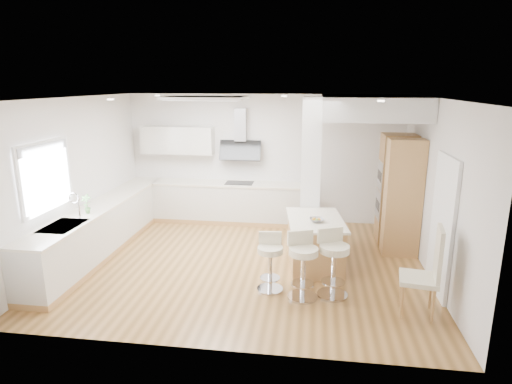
% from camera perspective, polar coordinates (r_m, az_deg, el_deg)
% --- Properties ---
extents(ground, '(6.00, 6.00, 0.00)m').
position_cam_1_polar(ground, '(7.50, -1.29, -9.46)').
color(ground, olive).
rests_on(ground, ground).
extents(ceiling, '(6.00, 5.00, 0.02)m').
position_cam_1_polar(ceiling, '(7.50, -1.29, -9.46)').
color(ceiling, silver).
rests_on(ceiling, ground).
extents(wall_back, '(6.00, 0.04, 2.80)m').
position_cam_1_polar(wall_back, '(9.48, 1.06, 4.46)').
color(wall_back, silver).
rests_on(wall_back, ground).
extents(wall_left, '(0.04, 5.00, 2.80)m').
position_cam_1_polar(wall_left, '(8.08, -22.85, 1.59)').
color(wall_left, silver).
rests_on(wall_left, ground).
extents(wall_right, '(0.04, 5.00, 2.80)m').
position_cam_1_polar(wall_right, '(7.22, 22.86, 0.17)').
color(wall_right, silver).
rests_on(wall_right, ground).
extents(skylight, '(4.10, 2.10, 0.06)m').
position_cam_1_polar(skylight, '(7.62, -6.70, 12.31)').
color(skylight, white).
rests_on(skylight, ground).
extents(window_left, '(0.06, 1.28, 1.07)m').
position_cam_1_polar(window_left, '(7.26, -26.31, 2.25)').
color(window_left, white).
rests_on(window_left, ground).
extents(doorway_right, '(0.05, 1.00, 2.10)m').
position_cam_1_polar(doorway_right, '(6.77, 23.58, -4.35)').
color(doorway_right, '#423934').
rests_on(doorway_right, ground).
extents(counter_left, '(0.63, 4.50, 1.35)m').
position_cam_1_polar(counter_left, '(8.37, -19.66, -4.39)').
color(counter_left, tan).
rests_on(counter_left, ground).
extents(counter_back, '(3.62, 0.63, 2.50)m').
position_cam_1_polar(counter_back, '(9.51, -4.64, 0.11)').
color(counter_back, tan).
rests_on(counter_back, ground).
extents(pillar, '(0.35, 0.35, 2.80)m').
position_cam_1_polar(pillar, '(7.90, 7.31, 2.33)').
color(pillar, white).
rests_on(pillar, ground).
extents(soffit, '(1.78, 2.20, 0.40)m').
position_cam_1_polar(soffit, '(8.25, 15.06, 10.89)').
color(soffit, silver).
rests_on(soffit, ground).
extents(oven_column, '(0.63, 1.21, 2.10)m').
position_cam_1_polar(oven_column, '(8.39, 18.42, -0.04)').
color(oven_column, tan).
rests_on(oven_column, ground).
extents(peninsula, '(1.07, 1.46, 0.89)m').
position_cam_1_polar(peninsula, '(7.34, 7.83, -6.64)').
color(peninsula, tan).
rests_on(peninsula, ground).
extents(bar_stool_a, '(0.44, 0.44, 0.88)m').
position_cam_1_polar(bar_stool_a, '(6.42, 1.90, -8.91)').
color(bar_stool_a, silver).
rests_on(bar_stool_a, ground).
extents(bar_stool_b, '(0.57, 0.57, 0.98)m').
position_cam_1_polar(bar_stool_b, '(6.22, 6.26, -9.25)').
color(bar_stool_b, silver).
rests_on(bar_stool_b, ground).
extents(bar_stool_c, '(0.59, 0.59, 1.00)m').
position_cam_1_polar(bar_stool_c, '(6.33, 10.27, -8.85)').
color(bar_stool_c, silver).
rests_on(bar_stool_c, ground).
extents(dining_chair, '(0.55, 0.55, 1.24)m').
position_cam_1_polar(dining_chair, '(6.13, 22.00, -9.49)').
color(dining_chair, beige).
rests_on(dining_chair, ground).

